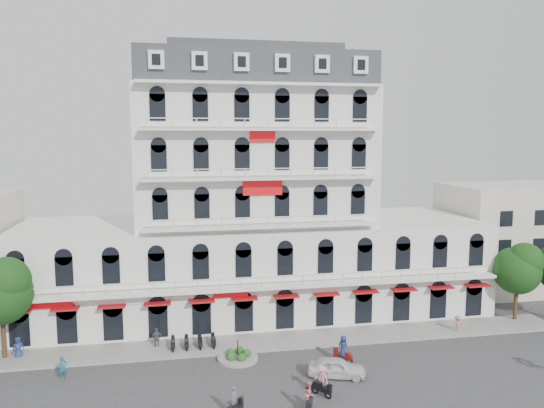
{
  "coord_description": "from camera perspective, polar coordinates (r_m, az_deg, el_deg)",
  "views": [
    {
      "loc": [
        -7.72,
        -33.49,
        17.45
      ],
      "look_at": [
        0.48,
        10.0,
        11.76
      ],
      "focal_mm": 35.0,
      "sensor_mm": 36.0,
      "label": 1
    }
  ],
  "objects": [
    {
      "name": "rider_east",
      "position": [
        42.75,
        7.66,
        -15.21
      ],
      "size": [
        1.27,
        1.34,
        2.21
      ],
      "rotation": [
        0.0,
        0.0,
        2.31
      ],
      "color": "maroon",
      "rests_on": "ground"
    },
    {
      "name": "ground",
      "position": [
        38.54,
        2.18,
        -19.6
      ],
      "size": [
        120.0,
        120.0,
        0.0
      ],
      "primitive_type": "plane",
      "color": "#38383A",
      "rests_on": "ground"
    },
    {
      "name": "parked_scooter_row",
      "position": [
        45.77,
        -8.45,
        -15.17
      ],
      "size": [
        4.4,
        1.8,
        1.1
      ],
      "primitive_type": null,
      "color": "black",
      "rests_on": "ground"
    },
    {
      "name": "sidewalk",
      "position": [
        46.55,
        -0.36,
        -14.58
      ],
      "size": [
        53.0,
        4.0,
        0.16
      ],
      "primitive_type": "cube",
      "color": "gray",
      "rests_on": "ground"
    },
    {
      "name": "flank_building_east",
      "position": [
        66.44,
        24.16,
        -3.24
      ],
      "size": [
        14.0,
        10.0,
        12.0
      ],
      "primitive_type": "cube",
      "color": "beige",
      "rests_on": "ground"
    },
    {
      "name": "pedestrian_left",
      "position": [
        47.68,
        -25.63,
        -13.76
      ],
      "size": [
        0.99,
        0.82,
        1.74
      ],
      "primitive_type": "imported",
      "rotation": [
        0.0,
        0.0,
        0.36
      ],
      "color": "navy",
      "rests_on": "ground"
    },
    {
      "name": "parked_car",
      "position": [
        40.63,
        6.98,
        -17.05
      ],
      "size": [
        4.49,
        2.8,
        1.43
      ],
      "primitive_type": "imported",
      "rotation": [
        0.0,
        0.0,
        1.28
      ],
      "color": "silver",
      "rests_on": "ground"
    },
    {
      "name": "tree_west_inner",
      "position": [
        46.47,
        -27.11,
        -8.16
      ],
      "size": [
        4.76,
        4.76,
        8.25
      ],
      "color": "#382314",
      "rests_on": "ground"
    },
    {
      "name": "tree_east_inner",
      "position": [
        55.21,
        24.96,
        -6.17
      ],
      "size": [
        4.4,
        4.37,
        7.57
      ],
      "color": "#382314",
      "rests_on": "ground"
    },
    {
      "name": "pedestrian_mid",
      "position": [
        46.1,
        -12.28,
        -13.92
      ],
      "size": [
        1.06,
        0.53,
        1.75
      ],
      "primitive_type": "imported",
      "rotation": [
        0.0,
        0.0,
        3.25
      ],
      "color": "#514F56",
      "rests_on": "ground"
    },
    {
      "name": "pedestrian_right",
      "position": [
        51.21,
        19.31,
        -12.1
      ],
      "size": [
        1.1,
        0.77,
        1.55
      ],
      "primitive_type": "imported",
      "rotation": [
        0.0,
        0.0,
        3.34
      ],
      "color": "#B86174",
      "rests_on": "ground"
    },
    {
      "name": "traffic_island",
      "position": [
        43.33,
        -3.69,
        -16.07
      ],
      "size": [
        3.2,
        3.2,
        1.6
      ],
      "color": "gray",
      "rests_on": "ground"
    },
    {
      "name": "rider_southwest",
      "position": [
        35.76,
        4.03,
        -19.98
      ],
      "size": [
        0.84,
        1.64,
        2.08
      ],
      "rotation": [
        0.0,
        0.0,
        1.22
      ],
      "color": "black",
      "rests_on": "ground"
    },
    {
      "name": "rider_center",
      "position": [
        37.71,
        5.34,
        -18.33
      ],
      "size": [
        1.19,
        1.42,
        2.16
      ],
      "rotation": [
        0.0,
        0.0,
        5.37
      ],
      "color": "black",
      "rests_on": "ground"
    },
    {
      "name": "main_building",
      "position": [
        52.59,
        -2.13,
        -0.86
      ],
      "size": [
        45.0,
        15.0,
        25.8
      ],
      "color": "silver",
      "rests_on": "ground"
    },
    {
      "name": "pedestrian_far",
      "position": [
        42.65,
        -21.58,
        -16.06
      ],
      "size": [
        0.75,
        0.62,
        1.77
      ],
      "primitive_type": "imported",
      "rotation": [
        0.0,
        0.0,
        0.36
      ],
      "color": "#285878",
      "rests_on": "ground"
    },
    {
      "name": "rider_west",
      "position": [
        35.24,
        -4.07,
        -20.64
      ],
      "size": [
        1.27,
        1.34,
        2.1
      ],
      "rotation": [
        0.0,
        0.0,
        0.83
      ],
      "color": "black",
      "rests_on": "ground"
    }
  ]
}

